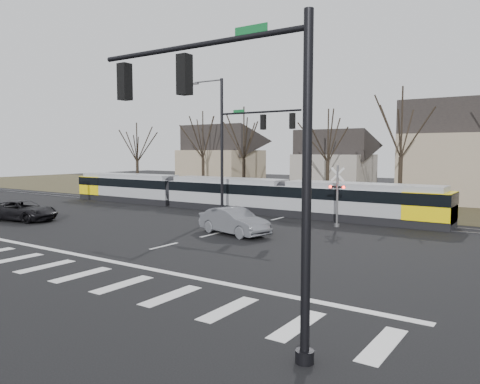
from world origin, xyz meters
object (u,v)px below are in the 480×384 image
Objects in this scene: tram at (227,192)px; sedan at (234,221)px; suv at (23,211)px; rail_crossing_signal at (337,198)px.

tram is 11.66m from sedan.
sedan is at bearing -88.60° from suv.
tram is 8.82× the size of rail_crossing_signal.
tram reaches higher than sedan.
suv is at bearing -153.19° from rail_crossing_signal.
sedan is 7.25m from rail_crossing_signal.
rail_crossing_signal is (11.09, -3.21, 0.43)m from tram.
rail_crossing_signal is at bearing -19.34° from sedan.
rail_crossing_signal reaches higher than tram.
sedan is 1.26× the size of rail_crossing_signal.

